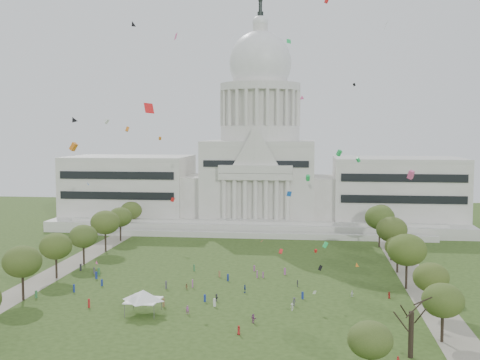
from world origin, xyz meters
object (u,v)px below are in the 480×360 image
Objects in this scene: event_tent at (143,295)px; person_0 at (389,295)px; big_bare_tree at (412,308)px; capitol at (260,170)px.

person_0 is (53.04, 17.95, -3.29)m from event_tent.
big_bare_tree is 8.31× the size of person_0.
person_0 is (38.99, -105.16, -21.52)m from capitol.
big_bare_tree is 1.27× the size of event_tent.
big_bare_tree is 55.43m from event_tent.
person_0 is at bearing -69.66° from capitol.
event_tent is (-52.06, 18.49, -4.61)m from big_bare_tree.
person_0 is at bearing 18.69° from event_tent.
big_bare_tree is at bearing -36.71° from person_0.
event_tent is 56.09m from person_0.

